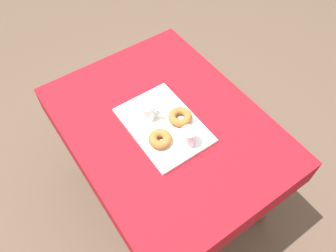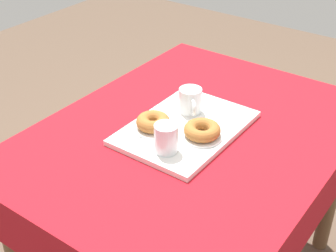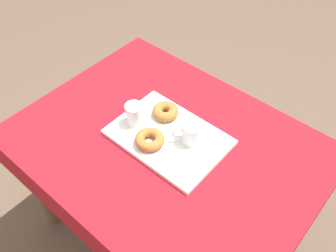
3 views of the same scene
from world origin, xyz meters
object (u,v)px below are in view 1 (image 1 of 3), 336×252
Objects in this scene: donut_plate_right at (180,120)px; sugar_donut_right at (180,117)px; dining_table at (166,134)px; tea_mug_left at (147,112)px; water_glass_near at (188,137)px; donut_plate_left at (160,142)px; serving_tray at (163,125)px; sugar_donut_left at (160,139)px.

sugar_donut_right is at bearing 0.00° from donut_plate_right.
dining_table is 10.24× the size of sugar_donut_right.
water_glass_near reaches higher than tea_mug_left.
tea_mug_left is 0.77× the size of donut_plate_left.
tea_mug_left reaches higher than dining_table.
serving_tray is 0.09m from sugar_donut_right.
water_glass_near is (-0.17, -0.01, 0.16)m from dining_table.
water_glass_near reaches higher than donut_plate_right.
tea_mug_left is (0.08, 0.04, 0.05)m from serving_tray.
tea_mug_left is 0.17m from sugar_donut_left.
serving_tray is at bearing 12.01° from water_glass_near.
sugar_donut_left is (-0.17, 0.04, -0.01)m from tea_mug_left.
water_glass_near is 0.14m from sugar_donut_right.
dining_table is 9.15× the size of donut_plate_left.
dining_table is 9.15× the size of donut_plate_right.
serving_tray is (-0.01, 0.02, 0.11)m from dining_table.
serving_tray is 4.50× the size of tea_mug_left.
donut_plate_right is at bearing -120.70° from dining_table.
donut_plate_left is at bearing 137.69° from serving_tray.
tea_mug_left is 0.91× the size of sugar_donut_left.
dining_table is 13.12× the size of water_glass_near.
sugar_donut_right reaches higher than donut_plate_left.
donut_plate_right reaches higher than serving_tray.
donut_plate_left is at bearing 55.10° from water_glass_near.
sugar_donut_right reaches higher than donut_plate_right.
tea_mug_left reaches higher than donut_plate_left.
tea_mug_left reaches higher than serving_tray.
donut_plate_left is at bearing 0.00° from sugar_donut_left.
sugar_donut_left is at bearing 137.69° from serving_tray.
sugar_donut_right is (0.13, -0.05, -0.02)m from water_glass_near.
tea_mug_left is at bearing 24.92° from serving_tray.
water_glass_near is (-0.16, -0.03, 0.05)m from serving_tray.
water_glass_near is 0.14m from donut_plate_left.
donut_plate_left is 1.19× the size of sugar_donut_left.
donut_plate_left is (-0.17, 0.04, -0.04)m from tea_mug_left.
sugar_donut_left is at bearing 167.86° from tea_mug_left.
dining_table is 0.23m from water_glass_near.
serving_tray is 3.46× the size of donut_plate_left.
dining_table is 0.20m from sugar_donut_left.
water_glass_near reaches higher than serving_tray.
serving_tray is at bearing 110.32° from dining_table.
dining_table is 0.11m from serving_tray.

